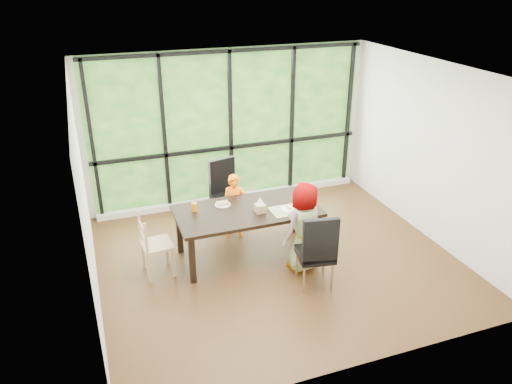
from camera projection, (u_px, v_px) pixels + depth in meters
ground at (277, 259)px, 7.24m from camera, size 5.00×5.00×0.00m
back_wall at (230, 127)px, 8.60m from camera, size 5.00×0.00×5.00m
foliage_backdrop at (230, 128)px, 8.59m from camera, size 4.80×0.02×2.65m
window_mullions at (231, 128)px, 8.55m from camera, size 4.80×0.06×2.65m
window_sill at (233, 197)px, 9.06m from camera, size 4.80×0.12×0.10m
dining_table at (247, 232)px, 7.21m from camera, size 2.08×1.12×0.75m
chair_window_leather at (228, 193)px, 8.04m from camera, size 0.56×0.56×1.08m
chair_interior_leather at (315, 249)px, 6.47m from camera, size 0.53×0.53×1.08m
chair_end_beech at (157, 245)px, 6.75m from camera, size 0.43×0.45×0.90m
child_toddler at (234, 206)px, 7.68m from camera, size 0.44×0.36×1.03m
child_older at (302, 227)px, 6.79m from camera, size 0.73×0.60×1.29m
placemat at (288, 210)px, 7.02m from camera, size 0.50×0.36×0.01m
plate_far at (223, 205)px, 7.17m from camera, size 0.23×0.23×0.01m
plate_near at (289, 209)px, 7.05m from camera, size 0.23×0.23×0.01m
orange_cup at (194, 207)px, 6.98m from camera, size 0.08×0.08×0.13m
green_cup at (310, 204)px, 7.07m from camera, size 0.07×0.07×0.12m
white_mug at (307, 196)px, 7.35m from camera, size 0.09×0.09×0.09m
tissue_box at (260, 208)px, 6.96m from camera, size 0.14×0.14×0.12m
crepe_rolls_far at (223, 203)px, 7.16m from camera, size 0.20×0.12×0.04m
crepe_rolls_near at (289, 207)px, 7.04m from camera, size 0.05×0.12×0.04m
straw_white at (194, 200)px, 6.93m from camera, size 0.01×0.04×0.20m
straw_pink at (310, 198)px, 7.03m from camera, size 0.01×0.04×0.20m
tissue at (260, 201)px, 6.91m from camera, size 0.12×0.12×0.11m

